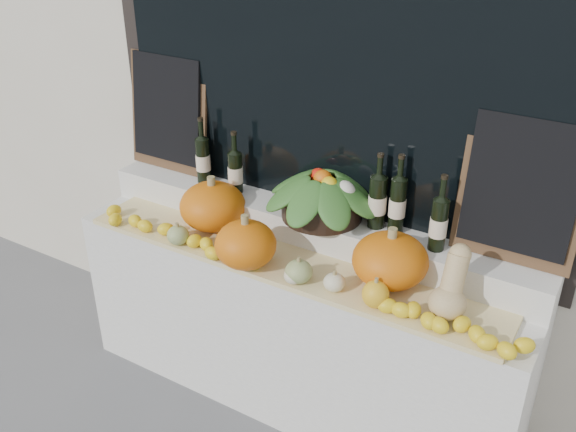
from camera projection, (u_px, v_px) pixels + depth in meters
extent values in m
cube|color=black|center=(329.00, 25.00, 2.78)|extent=(2.40, 0.04, 2.10)
cube|color=black|center=(326.00, 26.00, 2.76)|extent=(2.20, 0.02, 2.00)
cube|color=silver|center=(296.00, 327.00, 3.26)|extent=(2.30, 0.55, 0.88)
cube|color=silver|center=(312.00, 226.00, 3.13)|extent=(2.30, 0.25, 0.16)
cube|color=tan|center=(282.00, 264.00, 2.95)|extent=(2.10, 0.32, 0.02)
ellipsoid|color=#D6670B|center=(213.00, 206.00, 3.18)|extent=(0.43, 0.43, 0.24)
ellipsoid|color=#D6670B|center=(390.00, 260.00, 2.74)|extent=(0.41, 0.41, 0.23)
ellipsoid|color=#D6670B|center=(246.00, 245.00, 2.87)|extent=(0.37, 0.37, 0.22)
ellipsoid|color=tan|center=(447.00, 303.00, 2.55)|extent=(0.15, 0.15, 0.14)
cylinder|color=tan|center=(455.00, 274.00, 2.53)|extent=(0.09, 0.14, 0.18)
sphere|color=tan|center=(460.00, 254.00, 2.53)|extent=(0.09, 0.09, 0.09)
ellipsoid|color=#3B671E|center=(299.00, 271.00, 2.78)|extent=(0.12, 0.12, 0.10)
cylinder|color=olive|center=(299.00, 259.00, 2.75)|extent=(0.02, 0.02, 0.02)
ellipsoid|color=#3B671E|center=(252.00, 260.00, 2.88)|extent=(0.10, 0.10, 0.09)
cylinder|color=olive|center=(251.00, 249.00, 2.85)|extent=(0.02, 0.02, 0.02)
ellipsoid|color=beige|center=(294.00, 276.00, 2.78)|extent=(0.09, 0.09, 0.07)
cylinder|color=olive|center=(294.00, 266.00, 2.76)|extent=(0.02, 0.02, 0.02)
ellipsoid|color=gold|center=(251.00, 253.00, 2.89)|extent=(0.12, 0.12, 0.13)
cylinder|color=olive|center=(250.00, 238.00, 2.86)|extent=(0.02, 0.02, 0.02)
ellipsoid|color=beige|center=(334.00, 282.00, 2.73)|extent=(0.10, 0.10, 0.08)
cylinder|color=olive|center=(335.00, 272.00, 2.70)|extent=(0.02, 0.02, 0.02)
ellipsoid|color=gold|center=(375.00, 294.00, 2.62)|extent=(0.11, 0.11, 0.12)
cylinder|color=olive|center=(377.00, 280.00, 2.59)|extent=(0.02, 0.02, 0.02)
ellipsoid|color=#3B671E|center=(178.00, 235.00, 3.07)|extent=(0.11, 0.11, 0.09)
cylinder|color=olive|center=(177.00, 225.00, 3.04)|extent=(0.02, 0.02, 0.02)
cylinder|color=black|center=(322.00, 205.00, 3.03)|extent=(0.38, 0.38, 0.12)
cylinder|color=black|center=(203.00, 161.00, 3.33)|extent=(0.07, 0.07, 0.24)
cylinder|color=black|center=(201.00, 130.00, 3.25)|extent=(0.03, 0.03, 0.10)
cylinder|color=beige|center=(203.00, 162.00, 3.34)|extent=(0.08, 0.08, 0.08)
cylinder|color=black|center=(200.00, 119.00, 3.23)|extent=(0.03, 0.03, 0.02)
cylinder|color=black|center=(235.00, 173.00, 3.23)|extent=(0.07, 0.07, 0.21)
cylinder|color=black|center=(234.00, 144.00, 3.16)|extent=(0.03, 0.03, 0.10)
cylinder|color=beige|center=(235.00, 175.00, 3.24)|extent=(0.08, 0.08, 0.08)
cylinder|color=black|center=(234.00, 133.00, 3.13)|extent=(0.03, 0.03, 0.02)
cylinder|color=black|center=(377.00, 202.00, 2.91)|extent=(0.08, 0.08, 0.25)
cylinder|color=black|center=(380.00, 167.00, 2.83)|extent=(0.03, 0.03, 0.10)
cylinder|color=beige|center=(377.00, 204.00, 2.91)|extent=(0.08, 0.08, 0.08)
cylinder|color=black|center=(381.00, 155.00, 2.80)|extent=(0.03, 0.03, 0.02)
cylinder|color=black|center=(397.00, 206.00, 2.86)|extent=(0.07, 0.07, 0.26)
cylinder|color=black|center=(401.00, 168.00, 2.78)|extent=(0.03, 0.03, 0.10)
cylinder|color=beige|center=(397.00, 207.00, 2.87)|extent=(0.08, 0.08, 0.08)
cylinder|color=black|center=(402.00, 157.00, 2.75)|extent=(0.03, 0.03, 0.02)
cylinder|color=black|center=(438.00, 225.00, 2.73)|extent=(0.07, 0.07, 0.24)
cylinder|color=black|center=(443.00, 189.00, 2.65)|extent=(0.03, 0.03, 0.10)
cylinder|color=beige|center=(438.00, 227.00, 2.74)|extent=(0.08, 0.08, 0.08)
cylinder|color=black|center=(445.00, 177.00, 2.63)|extent=(0.03, 0.03, 0.02)
cube|color=#4C331E|center=(169.00, 114.00, 3.42)|extent=(0.50, 0.09, 0.62)
cube|color=black|center=(166.00, 109.00, 3.39)|extent=(0.44, 0.08, 0.56)
cube|color=#4C331E|center=(521.00, 192.00, 2.58)|extent=(0.50, 0.09, 0.62)
cube|color=black|center=(522.00, 187.00, 2.56)|extent=(0.44, 0.08, 0.56)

